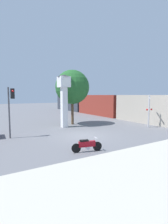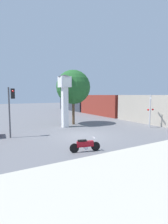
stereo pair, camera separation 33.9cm
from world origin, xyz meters
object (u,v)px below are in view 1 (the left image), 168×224
(motorcycle, at_px, (87,145))
(railroad_crossing_signal, at_px, (149,110))
(clock_tower, at_px, (64,93))
(freight_train, at_px, (100,105))
(traffic_light, at_px, (11,103))
(street_tree, at_px, (72,87))

(motorcycle, relative_size, railroad_crossing_signal, 0.54)
(clock_tower, xyz_separation_m, freight_train, (10.36, 7.49, -1.93))
(motorcycle, bearing_deg, traffic_light, 132.50)
(clock_tower, relative_size, railroad_crossing_signal, 1.60)
(clock_tower, xyz_separation_m, street_tree, (1.56, 1.12, 0.67))
(railroad_crossing_signal, bearing_deg, motorcycle, -161.21)
(traffic_light, height_order, railroad_crossing_signal, traffic_light)
(railroad_crossing_signal, xyz_separation_m, street_tree, (-5.96, 5.87, 2.41))
(traffic_light, bearing_deg, street_tree, 24.54)
(motorcycle, xyz_separation_m, clock_tower, (2.29, 8.09, 3.22))
(traffic_light, distance_m, street_tree, 7.96)
(freight_train, height_order, railroad_crossing_signal, railroad_crossing_signal)
(traffic_light, height_order, street_tree, street_tree)
(freight_train, distance_m, traffic_light, 18.62)
(freight_train, relative_size, traffic_light, 7.78)
(motorcycle, distance_m, street_tree, 10.71)
(freight_train, bearing_deg, motorcycle, -129.05)
(traffic_light, distance_m, railroad_crossing_signal, 13.36)
(freight_train, bearing_deg, railroad_crossing_signal, -103.04)
(clock_tower, height_order, street_tree, street_tree)
(traffic_light, bearing_deg, freight_train, 31.18)
(traffic_light, bearing_deg, railroad_crossing_signal, -11.36)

